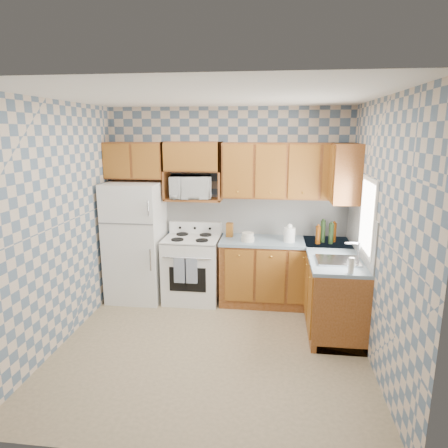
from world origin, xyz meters
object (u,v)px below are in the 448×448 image
Objects in this scene: stove_body at (192,269)px; microwave at (191,187)px; refrigerator at (136,242)px; electric_kettle at (289,235)px.

microwave is (-0.04, 0.18, 1.16)m from stove_body.
refrigerator is at bearing -178.22° from stove_body.
refrigerator is 0.89m from stove_body.
refrigerator reaches higher than stove_body.
electric_kettle is (2.15, -0.03, 0.18)m from refrigerator.
stove_body is 1.46m from electric_kettle.
microwave is 2.98× the size of electric_kettle.
electric_kettle is (1.38, -0.23, -0.59)m from microwave.
microwave is (0.77, 0.20, 0.77)m from refrigerator.
refrigerator is 1.11m from microwave.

